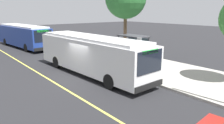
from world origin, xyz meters
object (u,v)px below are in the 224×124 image
(transit_bus_second, at_px, (23,35))
(waiting_bench, at_px, (133,56))
(transit_bus_main, at_px, (91,54))
(pedestrian_commuter, at_px, (105,50))
(route_sign_post, at_px, (139,51))

(transit_bus_second, xyz_separation_m, waiting_bench, (15.50, 5.41, -0.98))
(transit_bus_main, bearing_deg, transit_bus_second, -179.42)
(pedestrian_commuter, bearing_deg, waiting_bench, 42.60)
(route_sign_post, height_order, pedestrian_commuter, route_sign_post)
(transit_bus_main, relative_size, waiting_bench, 7.32)
(transit_bus_second, bearing_deg, waiting_bench, 19.24)
(transit_bus_second, bearing_deg, route_sign_post, 7.94)
(transit_bus_second, relative_size, waiting_bench, 7.33)
(route_sign_post, bearing_deg, transit_bus_main, -137.62)
(transit_bus_main, xyz_separation_m, transit_bus_second, (-16.21, -0.16, -0.00))
(transit_bus_second, height_order, waiting_bench, transit_bus_second)
(waiting_bench, xyz_separation_m, route_sign_post, (3.42, -2.77, 1.32))
(transit_bus_main, height_order, waiting_bench, transit_bus_main)
(waiting_bench, distance_m, pedestrian_commuter, 2.82)
(waiting_bench, bearing_deg, pedestrian_commuter, -137.40)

